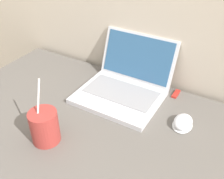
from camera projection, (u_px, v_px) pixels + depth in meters
The scene contains 4 objects.
laptop at pixel (125, 84), 1.09m from camera, with size 0.33×0.34×0.21m.
drink_cup at pixel (44, 126), 0.85m from camera, with size 0.09×0.09×0.22m.
computer_mouse at pixel (183, 122), 0.93m from camera, with size 0.07×0.09×0.04m.
usb_stick at pixel (176, 94), 1.09m from camera, with size 0.02×0.06×0.01m.
Camera 1 is at (0.48, -0.22, 1.41)m, focal length 42.00 mm.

